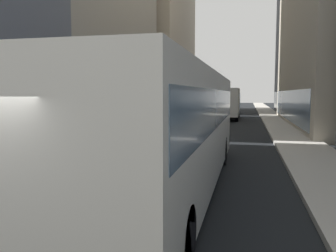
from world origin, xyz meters
The scene contains 9 objects.
ground_plane centered at (0.00, 35.00, 0.00)m, with size 120.00×120.00×0.00m, color black.
sidewalk_left centered at (-5.70, 35.00, 0.07)m, with size 2.40×110.00×0.15m, color #9E9991.
sidewalk_right centered at (5.70, 35.00, 0.07)m, with size 2.40×110.00×0.15m, color #ADA89E.
transit_bus centered at (1.20, 4.89, 1.78)m, with size 2.78×11.53×3.05m.
car_grey_wagon centered at (-1.20, 17.07, 0.83)m, with size 1.89×4.63×1.62m.
car_red_coupe centered at (-1.20, 40.33, 0.82)m, with size 1.71×4.08×1.62m.
car_silver_sedan centered at (1.20, 39.66, 0.82)m, with size 1.94×4.18×1.62m.
car_blue_hatchback centered at (-2.80, 6.78, 0.82)m, with size 1.95×4.21×1.62m.
box_truck centered at (1.20, 30.43, 1.67)m, with size 2.30×7.50×3.05m.
Camera 1 is at (3.20, -3.78, 2.53)m, focal length 36.61 mm.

